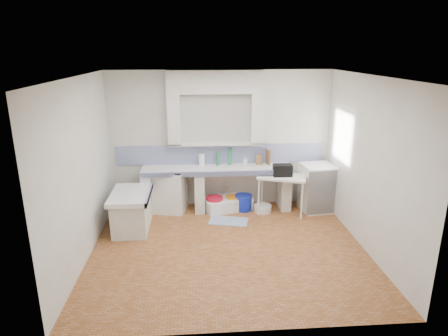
{
  "coord_description": "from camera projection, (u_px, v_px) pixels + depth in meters",
  "views": [
    {
      "loc": [
        -0.5,
        -5.8,
        3.18
      ],
      "look_at": [
        0.0,
        1.0,
        1.1
      ],
      "focal_mm": 31.29,
      "sensor_mm": 36.0,
      "label": 1
    }
  ],
  "objects": [
    {
      "name": "cutting_board",
      "position": [
        268.0,
        157.0,
        8.02
      ],
      "size": [
        0.06,
        0.23,
        0.31
      ],
      "primitive_type": "cube",
      "rotation": [
        0.0,
        0.0,
        0.18
      ],
      "color": "olive",
      "rests_on": "counter_slab"
    },
    {
      "name": "floor",
      "position": [
        228.0,
        249.0,
        6.49
      ],
      "size": [
        4.5,
        4.5,
        0.0
      ],
      "primitive_type": "plane",
      "color": "#9D6138",
      "rests_on": "ground"
    },
    {
      "name": "bucket_red",
      "position": [
        214.0,
        204.0,
        7.92
      ],
      "size": [
        0.39,
        0.39,
        0.32
      ],
      "primitive_type": "cylinder",
      "rotation": [
        0.0,
        0.0,
        0.15
      ],
      "color": "red",
      "rests_on": "ground"
    },
    {
      "name": "counter_slab",
      "position": [
        217.0,
        169.0,
        7.86
      ],
      "size": [
        3.0,
        0.6,
        0.08
      ],
      "primitive_type": "cube",
      "color": "white",
      "rests_on": "ground"
    },
    {
      "name": "bucket_blue",
      "position": [
        243.0,
        202.0,
        8.02
      ],
      "size": [
        0.35,
        0.35,
        0.32
      ],
      "primitive_type": "cylinder",
      "rotation": [
        0.0,
        0.0,
        -0.03
      ],
      "color": "#1325B9",
      "rests_on": "ground"
    },
    {
      "name": "counter_pier_left",
      "position": [
        148.0,
        192.0,
        7.89
      ],
      "size": [
        0.2,
        0.55,
        0.82
      ],
      "primitive_type": "cube",
      "color": "silver",
      "rests_on": "ground"
    },
    {
      "name": "counter_pier_right",
      "position": [
        284.0,
        189.0,
        8.08
      ],
      "size": [
        0.2,
        0.55,
        0.82
      ],
      "primitive_type": "cube",
      "color": "silver",
      "rests_on": "ground"
    },
    {
      "name": "counter_pier_mid",
      "position": [
        200.0,
        191.0,
        7.96
      ],
      "size": [
        0.2,
        0.55,
        0.82
      ],
      "primitive_type": "cube",
      "color": "silver",
      "rests_on": "ground"
    },
    {
      "name": "lace_valance",
      "position": [
        346.0,
        117.0,
        7.22
      ],
      "size": [
        0.01,
        0.84,
        0.24
      ],
      "primitive_type": "cube",
      "color": "white",
      "rests_on": "ground"
    },
    {
      "name": "basin_white",
      "position": [
        263.0,
        208.0,
        7.95
      ],
      "size": [
        0.47,
        0.47,
        0.14
      ],
      "primitive_type": "cylinder",
      "rotation": [
        0.0,
        0.0,
        0.39
      ],
      "color": "white",
      "rests_on": "ground"
    },
    {
      "name": "soap_bottle",
      "position": [
        245.0,
        161.0,
        7.96
      ],
      "size": [
        0.1,
        0.11,
        0.18
      ],
      "primitive_type": "imported",
      "rotation": [
        0.0,
        0.0,
        -0.31
      ],
      "color": "white",
      "rests_on": "counter_slab"
    },
    {
      "name": "knife_block",
      "position": [
        258.0,
        160.0,
        8.02
      ],
      "size": [
        0.11,
        0.09,
        0.21
      ],
      "primitive_type": "cube",
      "rotation": [
        0.0,
        0.0,
        0.03
      ],
      "color": "olive",
      "rests_on": "counter_slab"
    },
    {
      "name": "sink",
      "position": [
        227.0,
        204.0,
        8.07
      ],
      "size": [
        1.08,
        0.81,
        0.23
      ],
      "primitive_type": "cube",
      "rotation": [
        0.0,
        0.0,
        0.35
      ],
      "color": "white",
      "rests_on": "ground"
    },
    {
      "name": "counter_lip",
      "position": [
        217.0,
        174.0,
        7.59
      ],
      "size": [
        3.0,
        0.04,
        0.1
      ],
      "primitive_type": "cube",
      "color": "navy",
      "rests_on": "ground"
    },
    {
      "name": "water_bottle_b",
      "position": [
        229.0,
        200.0,
        8.23
      ],
      "size": [
        0.08,
        0.08,
        0.27
      ],
      "primitive_type": "cylinder",
      "rotation": [
        0.0,
        0.0,
        0.14
      ],
      "color": "silver",
      "rests_on": "ground"
    },
    {
      "name": "alcove_mass",
      "position": [
        216.0,
        82.0,
        7.52
      ],
      "size": [
        1.9,
        0.25,
        0.45
      ],
      "primitive_type": "cube",
      "color": "silver",
      "rests_on": "ground"
    },
    {
      "name": "black_bag",
      "position": [
        283.0,
        170.0,
        7.66
      ],
      "size": [
        0.37,
        0.22,
        0.23
      ],
      "primitive_type": "cube",
      "rotation": [
        0.0,
        0.0,
        -0.02
      ],
      "color": "black",
      "rests_on": "side_table"
    },
    {
      "name": "wall_back",
      "position": [
        220.0,
        140.0,
        7.99
      ],
      "size": [
        4.5,
        0.0,
        4.5
      ],
      "primitive_type": "plane",
      "rotation": [
        1.57,
        0.0,
        0.0
      ],
      "color": "silver",
      "rests_on": "ground"
    },
    {
      "name": "fridge",
      "position": [
        317.0,
        188.0,
        7.95
      ],
      "size": [
        0.69,
        0.69,
        0.96
      ],
      "primitive_type": "cube",
      "rotation": [
        0.0,
        0.0,
        0.13
      ],
      "color": "white",
      "rests_on": "ground"
    },
    {
      "name": "window_frame",
      "position": [
        352.0,
        137.0,
        7.34
      ],
      "size": [
        0.35,
        0.86,
        1.06
      ],
      "primitive_type": "cube",
      "color": "#351E10",
      "rests_on": "ground"
    },
    {
      "name": "water_bottle_a",
      "position": [
        222.0,
        200.0,
        8.22
      ],
      "size": [
        0.08,
        0.08,
        0.27
      ],
      "primitive_type": "cylinder",
      "rotation": [
        0.0,
        0.0,
        0.12
      ],
      "color": "silver",
      "rests_on": "ground"
    },
    {
      "name": "backsplash",
      "position": [
        221.0,
        154.0,
        8.06
      ],
      "size": [
        4.27,
        0.03,
        0.4
      ],
      "primitive_type": "cube",
      "color": "navy",
      "rests_on": "ground"
    },
    {
      "name": "peninsula_base",
      "position": [
        132.0,
        213.0,
        7.14
      ],
      "size": [
        0.6,
        1.0,
        0.62
      ],
      "primitive_type": "cube",
      "color": "silver",
      "rests_on": "ground"
    },
    {
      "name": "rug",
      "position": [
        229.0,
        221.0,
        7.52
      ],
      "size": [
        0.81,
        0.58,
        0.01
      ],
      "primitive_type": "cube",
      "rotation": [
        0.0,
        0.0,
        -0.23
      ],
      "color": "#39558B",
      "rests_on": "ground"
    },
    {
      "name": "green_bottle_a",
      "position": [
        218.0,
        158.0,
        7.94
      ],
      "size": [
        0.09,
        0.09,
        0.3
      ],
      "primitive_type": "cylinder",
      "rotation": [
        0.0,
        0.0,
        -0.4
      ],
      "color": "#277445",
      "rests_on": "counter_slab"
    },
    {
      "name": "bucket_orange",
      "position": [
        233.0,
        203.0,
        8.04
      ],
      "size": [
        0.41,
        0.41,
        0.29
      ],
      "primitive_type": "cylinder",
      "rotation": [
        0.0,
        0.0,
        -0.39
      ],
      "color": "orange",
      "rests_on": "ground"
    },
    {
      "name": "stove",
      "position": [
        171.0,
        190.0,
        7.93
      ],
      "size": [
        0.72,
        0.7,
        0.85
      ],
      "primitive_type": "cube",
      "rotation": [
        0.0,
        0.0,
        -0.22
      ],
      "color": "white",
      "rests_on": "ground"
    },
    {
      "name": "peninsula_lip",
      "position": [
        149.0,
        194.0,
        7.06
      ],
      "size": [
        0.04,
        1.1,
        0.1
      ],
      "primitive_type": "cube",
      "color": "navy",
      "rests_on": "ground"
    },
    {
      "name": "wall_left",
      "position": [
        81.0,
        171.0,
        5.93
      ],
      "size": [
        0.0,
        4.5,
        4.5
      ],
      "primitive_type": "plane",
      "rotation": [
        1.57,
        0.0,
        1.57
      ],
      "color": "silver",
      "rests_on": "ground"
    },
    {
      "name": "side_table",
      "position": [
        281.0,
        194.0,
        7.82
      ],
      "size": [
        1.06,
        0.79,
        0.04
      ],
      "primitive_type": "cube",
      "rotation": [
        0.0,
        0.0,
        -0.32
      ],
      "color": "white",
      "rests_on": "ground"
    },
    {
      "name": "peninsula_top",
      "position": [
        131.0,
        195.0,
        7.04
      ],
      "size": [
        0.7,
        1.1,
        0.08
      ],
      "primitive_type": "cube",
      "color": "white",
      "rests_on": "ground"
    },
    {
      "name": "paper_towel",
      "position": [
        202.0,
        160.0,
        7.93
      ],
      "size": [
        0.13,
        0.13,
        0.25
      ],
      "primitive_type": "cylinder",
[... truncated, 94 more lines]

